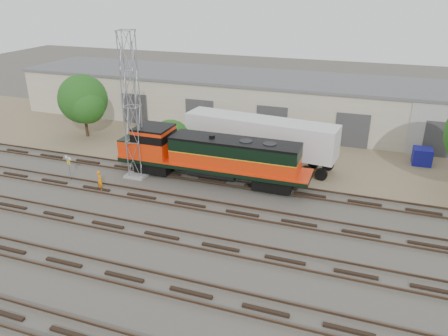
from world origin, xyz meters
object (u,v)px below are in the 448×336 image
(signal_tower, at_px, (132,110))
(worker, at_px, (100,180))
(locomotive, at_px, (209,155))
(semi_trailer, at_px, (263,136))

(signal_tower, xyz_separation_m, worker, (-1.31, -3.39, -4.90))
(locomotive, bearing_deg, semi_trailer, 56.75)
(worker, distance_m, semi_trailer, 14.20)
(signal_tower, relative_size, semi_trailer, 0.86)
(locomotive, bearing_deg, signal_tower, -169.74)
(locomotive, height_order, worker, locomotive)
(semi_trailer, bearing_deg, worker, -131.99)
(worker, bearing_deg, signal_tower, -82.93)
(locomotive, distance_m, worker, 8.72)
(locomotive, relative_size, semi_trailer, 1.16)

